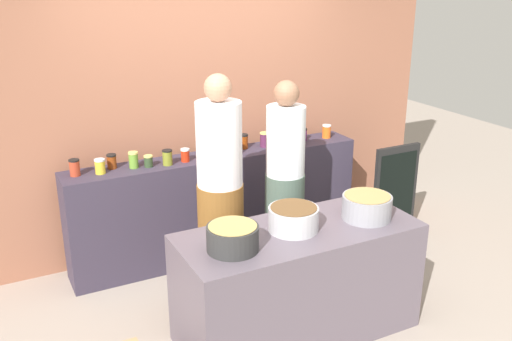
{
  "coord_description": "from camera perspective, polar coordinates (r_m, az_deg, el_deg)",
  "views": [
    {
      "loc": [
        -1.9,
        -3.34,
        2.53
      ],
      "look_at": [
        0.0,
        0.35,
        1.05
      ],
      "focal_mm": 40.34,
      "sensor_mm": 36.0,
      "label": 1
    }
  ],
  "objects": [
    {
      "name": "preserve_jar_2",
      "position": [
        4.85,
        -14.12,
        0.88
      ],
      "size": [
        0.08,
        0.08,
        0.12
      ],
      "color": "maroon",
      "rests_on": "display_shelf"
    },
    {
      "name": "preserve_jar_6",
      "position": [
        4.92,
        -7.04,
        1.53
      ],
      "size": [
        0.08,
        0.08,
        0.11
      ],
      "color": "red",
      "rests_on": "display_shelf"
    },
    {
      "name": "cook_in_cap",
      "position": [
        4.75,
        2.86,
        -2.04
      ],
      "size": [
        0.33,
        0.33,
        1.7
      ],
      "color": "#4A5E51",
      "rests_on": "ground"
    },
    {
      "name": "preserve_jar_14",
      "position": [
        5.5,
        4.64,
        3.6
      ],
      "size": [
        0.08,
        0.08,
        0.12
      ],
      "color": "#581F59",
      "rests_on": "display_shelf"
    },
    {
      "name": "cooking_pot_right",
      "position": [
        4.18,
        10.92,
        -3.56
      ],
      "size": [
        0.35,
        0.35,
        0.18
      ],
      "color": "gray",
      "rests_on": "prep_table"
    },
    {
      "name": "prep_table",
      "position": [
        4.17,
        4.17,
        -11.0
      ],
      "size": [
        1.7,
        0.7,
        0.82
      ],
      "primitive_type": "cube",
      "color": "#5C515C",
      "rests_on": "ground"
    },
    {
      "name": "preserve_jar_8",
      "position": [
        5.09,
        -4.02,
        2.32
      ],
      "size": [
        0.08,
        0.08,
        0.12
      ],
      "color": "olive",
      "rests_on": "display_shelf"
    },
    {
      "name": "preserve_jar_12",
      "position": [
        5.33,
        2.54,
        3.26
      ],
      "size": [
        0.09,
        0.09,
        0.14
      ],
      "color": "#B42D22",
      "rests_on": "display_shelf"
    },
    {
      "name": "storefront_wall",
      "position": [
        5.26,
        -5.55,
        8.24
      ],
      "size": [
        4.8,
        0.12,
        3.0
      ],
      "primitive_type": "cube",
      "color": "#985F47",
      "rests_on": "ground"
    },
    {
      "name": "preserve_jar_9",
      "position": [
        5.07,
        -1.96,
        2.39
      ],
      "size": [
        0.07,
        0.07,
        0.14
      ],
      "color": "#344535",
      "rests_on": "display_shelf"
    },
    {
      "name": "preserve_jar_5",
      "position": [
        4.85,
        -8.78,
        1.29
      ],
      "size": [
        0.09,
        0.09,
        0.13
      ],
      "color": "olive",
      "rests_on": "display_shelf"
    },
    {
      "name": "cooking_pot_center",
      "position": [
        3.94,
        3.73,
        -4.79
      ],
      "size": [
        0.35,
        0.35,
        0.17
      ],
      "color": "#B7B7BC",
      "rests_on": "prep_table"
    },
    {
      "name": "preserve_jar_10",
      "position": [
        5.23,
        -1.25,
        2.92
      ],
      "size": [
        0.08,
        0.08,
        0.13
      ],
      "color": "#85340E",
      "rests_on": "display_shelf"
    },
    {
      "name": "preserve_jar_15",
      "position": [
        5.6,
        7.01,
        3.88
      ],
      "size": [
        0.09,
        0.09,
        0.13
      ],
      "color": "orange",
      "rests_on": "display_shelf"
    },
    {
      "name": "preserve_jar_7",
      "position": [
        4.97,
        -4.72,
        1.78
      ],
      "size": [
        0.08,
        0.08,
        0.11
      ],
      "color": "#AF2E24",
      "rests_on": "display_shelf"
    },
    {
      "name": "preserve_jar_3",
      "position": [
        4.83,
        -12.06,
        1.04
      ],
      "size": [
        0.08,
        0.08,
        0.14
      ],
      "color": "#669932",
      "rests_on": "display_shelf"
    },
    {
      "name": "preserve_jar_13",
      "position": [
        5.35,
        4.25,
        3.31
      ],
      "size": [
        0.09,
        0.09,
        0.14
      ],
      "color": "#89440A",
      "rests_on": "display_shelf"
    },
    {
      "name": "preserve_jar_1",
      "position": [
        4.76,
        -15.21,
        0.41
      ],
      "size": [
        0.08,
        0.08,
        0.12
      ],
      "color": "gold",
      "rests_on": "display_shelf"
    },
    {
      "name": "ground",
      "position": [
        4.6,
        2.05,
        -13.74
      ],
      "size": [
        12.0,
        12.0,
        0.0
      ],
      "primitive_type": "plane",
      "color": "gray"
    },
    {
      "name": "display_shelf",
      "position": [
        5.25,
        -3.76,
        -3.41
      ],
      "size": [
        2.7,
        0.36,
        0.96
      ],
      "primitive_type": "cube",
      "color": "#352E3F",
      "rests_on": "ground"
    },
    {
      "name": "preserve_jar_11",
      "position": [
        5.27,
        0.84,
        3.09
      ],
      "size": [
        0.08,
        0.08,
        0.14
      ],
      "color": "#532445",
      "rests_on": "display_shelf"
    },
    {
      "name": "chalkboard_sign",
      "position": [
        5.69,
        13.62,
        -2.11
      ],
      "size": [
        0.5,
        0.05,
        0.94
      ],
      "color": "black",
      "rests_on": "ground"
    },
    {
      "name": "preserve_jar_4",
      "position": [
        4.83,
        -10.62,
        0.92
      ],
      "size": [
        0.08,
        0.08,
        0.1
      ],
      "color": "#2F4327",
      "rests_on": "display_shelf"
    },
    {
      "name": "cooking_pot_left",
      "position": [
        3.67,
        -2.32,
        -6.69
      ],
      "size": [
        0.34,
        0.34,
        0.17
      ],
      "color": "#2D2D2D",
      "rests_on": "prep_table"
    },
    {
      "name": "preserve_jar_0",
      "position": [
        4.76,
        -17.55,
        0.28
      ],
      "size": [
        0.08,
        0.08,
        0.14
      ],
      "color": "#AB3A23",
      "rests_on": "display_shelf"
    },
    {
      "name": "cook_with_tongs",
      "position": [
        4.31,
        -3.54,
        -3.57
      ],
      "size": [
        0.35,
        0.35,
        1.83
      ],
      "color": "brown",
      "rests_on": "ground"
    }
  ]
}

